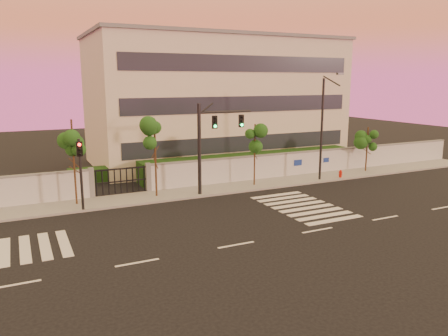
{
  "coord_description": "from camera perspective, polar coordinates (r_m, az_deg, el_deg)",
  "views": [
    {
      "loc": [
        -9.46,
        -18.24,
        8.02
      ],
      "look_at": [
        2.22,
        6.0,
        2.64
      ],
      "focal_mm": 35.0,
      "sensor_mm": 36.0,
      "label": 1
    }
  ],
  "objects": [
    {
      "name": "fire_hydrant",
      "position": [
        37.49,
        14.96,
        -0.82
      ],
      "size": [
        0.31,
        0.29,
        0.78
      ],
      "rotation": [
        0.0,
        0.0,
        -0.19
      ],
      "color": "#B3160B",
      "rests_on": "ground"
    },
    {
      "name": "street_tree_d",
      "position": [
        30.15,
        -8.98,
        3.48
      ],
      "size": [
        1.61,
        1.28,
        5.42
      ],
      "color": "#382314",
      "rests_on": "ground"
    },
    {
      "name": "ground",
      "position": [
        22.06,
        1.6,
        -10.02
      ],
      "size": [
        120.0,
        120.0,
        0.0
      ],
      "primitive_type": "plane",
      "color": "black",
      "rests_on": "ground"
    },
    {
      "name": "streetlight_east",
      "position": [
        35.57,
        12.85,
        5.6
      ],
      "size": [
        0.51,
        2.07,
        8.62
      ],
      "color": "black",
      "rests_on": "ground"
    },
    {
      "name": "road_markings",
      "position": [
        24.7,
        -5.74,
        -7.67
      ],
      "size": [
        57.0,
        7.62,
        0.02
      ],
      "color": "silver",
      "rests_on": "ground"
    },
    {
      "name": "traffic_signal_main",
      "position": [
        30.61,
        -1.82,
        3.98
      ],
      "size": [
        4.12,
        0.39,
        6.51
      ],
      "rotation": [
        0.0,
        0.0,
        -0.02
      ],
      "color": "black",
      "rests_on": "ground"
    },
    {
      "name": "traffic_signal_secondary",
      "position": [
        28.06,
        -18.24,
        0.24
      ],
      "size": [
        0.36,
        0.34,
        4.58
      ],
      "rotation": [
        0.0,
        0.0,
        -0.25
      ],
      "color": "black",
      "rests_on": "ground"
    },
    {
      "name": "hedge_row",
      "position": [
        35.39,
        -7.7,
        -0.54
      ],
      "size": [
        41.0,
        4.25,
        1.8
      ],
      "color": "black",
      "rests_on": "ground"
    },
    {
      "name": "street_tree_f",
      "position": [
        40.54,
        18.24,
        3.6
      ],
      "size": [
        1.55,
        1.23,
        4.05
      ],
      "color": "#382314",
      "rests_on": "ground"
    },
    {
      "name": "sidewalk",
      "position": [
        31.28,
        -7.27,
        -3.5
      ],
      "size": [
        60.0,
        3.0,
        0.15
      ],
      "primitive_type": "cube",
      "color": "gray",
      "rests_on": "ground"
    },
    {
      "name": "street_tree_c",
      "position": [
        29.39,
        -19.12,
        3.12
      ],
      "size": [
        1.5,
        1.19,
        5.65
      ],
      "color": "#382314",
      "rests_on": "ground"
    },
    {
      "name": "institutional_building",
      "position": [
        44.3,
        -1.08,
        8.9
      ],
      "size": [
        24.4,
        12.4,
        12.25
      ],
      "color": "beige",
      "rests_on": "ground"
    },
    {
      "name": "street_tree_e",
      "position": [
        33.2,
        4.06,
        3.56
      ],
      "size": [
        1.37,
        1.09,
        4.84
      ],
      "color": "#382314",
      "rests_on": "ground"
    },
    {
      "name": "perimeter_wall",
      "position": [
        32.47,
        -7.98,
        -1.16
      ],
      "size": [
        60.0,
        0.36,
        2.2
      ],
      "color": "#B8BBC0",
      "rests_on": "ground"
    }
  ]
}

